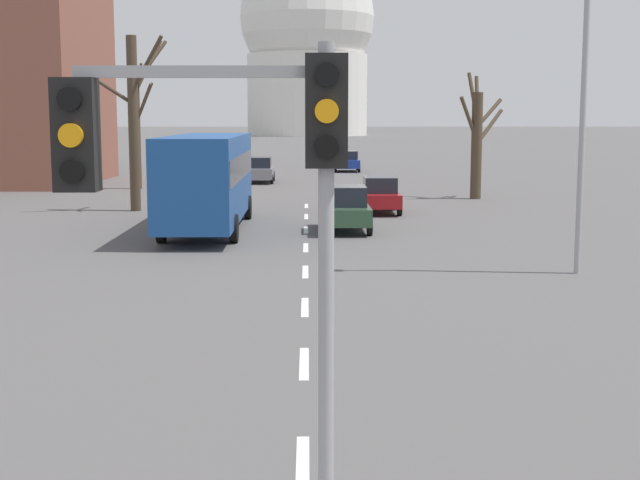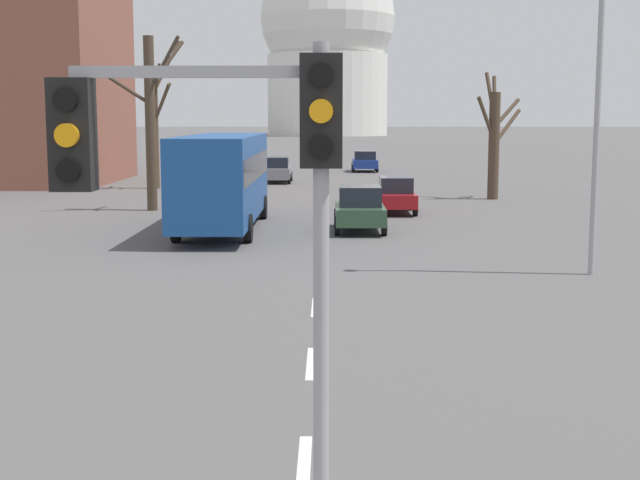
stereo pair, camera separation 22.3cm
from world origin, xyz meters
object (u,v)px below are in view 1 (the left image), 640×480
Objects in this scene: sedan_near_right at (345,208)px; sedan_mid_centre at (347,161)px; traffic_signal_centre_tall at (238,178)px; city_bus at (208,175)px; sedan_far_left at (260,170)px; sedan_near_left at (380,195)px; street_lamp_right at (574,56)px.

sedan_mid_centre is (1.64, 36.21, -0.05)m from sedan_near_right.
sedan_mid_centre is at bearing 86.62° from traffic_signal_centre_tall.
traffic_signal_centre_tall is 25.11m from city_bus.
sedan_far_left is (-6.06, -11.66, 0.02)m from sedan_mid_centre.
sedan_mid_centre is 13.14m from sedan_far_left.
traffic_signal_centre_tall is 31.23m from sedan_near_left.
street_lamp_right is 16.42m from sedan_near_left.
sedan_far_left reaches higher than sedan_near_left.
traffic_signal_centre_tall is 1.24× the size of sedan_mid_centre.
sedan_near_left is at bearing 83.13° from traffic_signal_centre_tall.
traffic_signal_centre_tall is 1.12× the size of sedan_far_left.
street_lamp_right is 0.88× the size of city_bus.
city_bus is (-5.00, 0.27, 1.21)m from sedan_near_right.
street_lamp_right is at bearing -58.24° from sedan_near_right.
street_lamp_right reaches higher than sedan_near_right.
sedan_far_left is at bearing -117.45° from sedan_mid_centre.
street_lamp_right reaches higher than sedan_near_left.
street_lamp_right is 14.45m from city_bus.
sedan_near_left is 0.99× the size of sedan_near_right.
sedan_near_left is 0.91× the size of sedan_far_left.
sedan_near_left is at bearing 103.87° from street_lamp_right.
sedan_mid_centre is at bearing 94.92° from street_lamp_right.
city_bus is at bearing 97.00° from traffic_signal_centre_tall.
city_bus reaches higher than sedan_mid_centre.
sedan_far_left is at bearing 108.73° from sedan_near_left.
sedan_mid_centre is (-3.89, 45.14, -4.90)m from street_lamp_right.
sedan_far_left is 0.39× the size of city_bus.
sedan_near_right is at bearing 85.47° from traffic_signal_centre_tall.
city_bus is (-0.58, -24.28, 1.24)m from sedan_far_left.
city_bus is at bearing 138.84° from street_lamp_right.
street_lamp_right reaches higher than sedan_far_left.
sedan_near_right is (-5.53, 8.93, -4.85)m from street_lamp_right.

